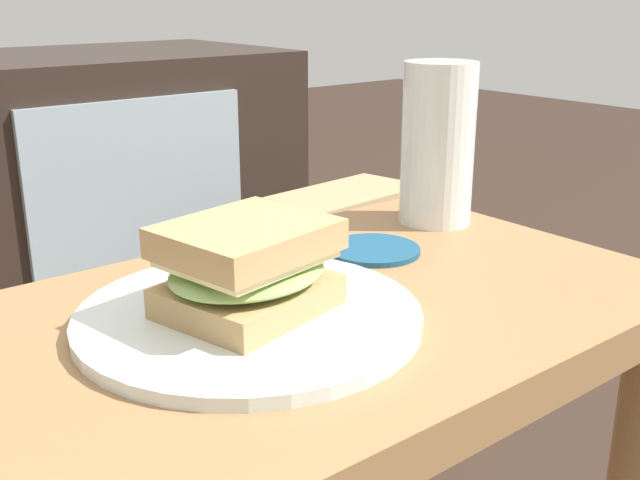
# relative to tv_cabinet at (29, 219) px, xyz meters

# --- Properties ---
(side_table) EXTENTS (0.56, 0.36, 0.46)m
(side_table) POSITION_rel_tv_cabinet_xyz_m (-0.07, -0.95, 0.08)
(side_table) COLOR olive
(side_table) RESTS_ON ground
(tv_cabinet) EXTENTS (0.96, 0.46, 0.58)m
(tv_cabinet) POSITION_rel_tv_cabinet_xyz_m (0.00, 0.00, 0.00)
(tv_cabinet) COLOR black
(tv_cabinet) RESTS_ON ground
(plate) EXTENTS (0.25, 0.25, 0.01)m
(plate) POSITION_rel_tv_cabinet_xyz_m (-0.14, -0.95, 0.17)
(plate) COLOR silver
(plate) RESTS_ON side_table
(sandwich_front) EXTENTS (0.14, 0.13, 0.07)m
(sandwich_front) POSITION_rel_tv_cabinet_xyz_m (-0.14, -0.95, 0.21)
(sandwich_front) COLOR tan
(sandwich_front) RESTS_ON plate
(beer_glass) EXTENTS (0.07, 0.07, 0.16)m
(beer_glass) POSITION_rel_tv_cabinet_xyz_m (0.15, -0.86, 0.25)
(beer_glass) COLOR silver
(beer_glass) RESTS_ON side_table
(coaster) EXTENTS (0.09, 0.09, 0.01)m
(coaster) POSITION_rel_tv_cabinet_xyz_m (0.03, -0.89, 0.17)
(coaster) COLOR navy
(coaster) RESTS_ON side_table
(paper_bag) EXTENTS (0.25, 0.18, 0.40)m
(paper_bag) POSITION_rel_tv_cabinet_xyz_m (0.32, -0.52, -0.09)
(paper_bag) COLOR tan
(paper_bag) RESTS_ON ground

